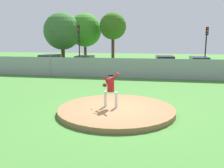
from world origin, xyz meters
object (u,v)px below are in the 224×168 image
Objects in this scene: parked_car_champagne at (85,63)px; parked_car_burgundy at (164,64)px; parked_car_silver at (50,62)px; baseball at (92,108)px; traffic_light_near at (79,38)px; traffic_cone_orange at (113,65)px; pitcher_youth at (111,87)px; parked_car_navy at (199,65)px; traffic_light_far at (206,40)px.

parked_car_champagne is 8.55m from parked_car_burgundy.
parked_car_burgundy is (12.65, -0.14, 0.01)m from parked_car_silver.
baseball is 0.01× the size of traffic_light_near.
parked_car_burgundy is 8.06× the size of traffic_cone_orange.
parked_car_champagne is (-5.66, 14.56, -0.42)m from pitcher_youth.
baseball is 17.63m from parked_car_silver.
traffic_light_near is at bearing 163.47° from parked_car_navy.
parked_car_navy is at bearing -1.52° from parked_car_silver.
parked_car_silver is 12.66m from parked_car_burgundy.
traffic_light_far reaches higher than parked_car_champagne.
parked_car_champagne is 0.93× the size of parked_car_burgundy.
parked_car_burgundy is at bearing -24.97° from traffic_cone_orange.
traffic_light_far reaches higher than parked_car_burgundy.
baseball is 20.91m from traffic_light_far.
traffic_light_near reaches higher than traffic_cone_orange.
parked_car_burgundy is 6.46m from traffic_cone_orange.
parked_car_navy reaches higher than baseball.
parked_car_burgundy reaches higher than traffic_cone_orange.
parked_car_navy reaches higher than traffic_cone_orange.
traffic_light_far is (10.52, 1.23, 2.95)m from traffic_cone_orange.
baseball is at bearing -103.69° from parked_car_burgundy.
parked_car_silver is (-9.77, 14.65, -0.39)m from pitcher_youth.
traffic_cone_orange is at bearing 155.03° from parked_car_burgundy.
parked_car_silver is 7.31m from traffic_cone_orange.
parked_car_burgundy is at bearing 76.31° from baseball.
traffic_cone_orange is 10.99m from traffic_light_far.
parked_car_silver is 0.83× the size of traffic_light_near.
parked_car_navy is at bearing 66.40° from pitcher_youth.
traffic_light_far reaches higher than baseball.
pitcher_youth is 17.62m from parked_car_silver.
parked_car_navy is 9.66m from traffic_cone_orange.
traffic_cone_orange is at bearing 97.02° from baseball.
parked_car_burgundy is at bearing -139.88° from traffic_light_far.
traffic_light_far is at bearing 40.12° from parked_car_burgundy.
parked_car_burgundy is at bearing 78.76° from pitcher_youth.
parked_car_navy reaches higher than parked_car_champagne.
traffic_cone_orange is at bearing 161.91° from parked_car_navy.
parked_car_navy is (6.99, 14.72, 0.54)m from baseball.
parked_car_burgundy reaches higher than parked_car_silver.
parked_car_burgundy is 0.88× the size of traffic_light_near.
parked_car_navy is at bearing -1.60° from parked_car_champagne.
parked_car_silver is 0.94× the size of parked_car_burgundy.
pitcher_youth reaches higher than baseball.
parked_car_burgundy is (8.55, -0.05, 0.04)m from parked_car_champagne.
pitcher_youth is 15.53m from parked_car_navy.
traffic_light_far is at bearing 72.29° from parked_car_navy.
parked_car_silver is at bearing -159.33° from traffic_cone_orange.
parked_car_champagne is 4.94m from traffic_light_near.
baseball is 0.02× the size of traffic_light_far.
parked_car_champagne is (-11.88, 0.33, -0.04)m from parked_car_navy.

